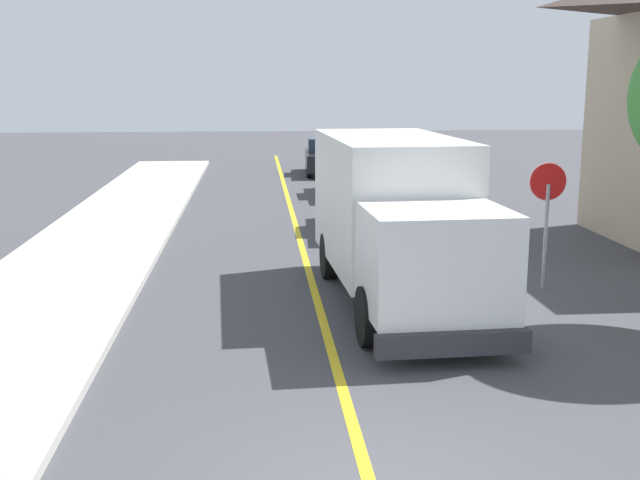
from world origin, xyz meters
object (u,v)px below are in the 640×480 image
object	(u,v)px
parked_car_near	(361,203)
parked_car_mid	(348,174)
parked_car_far	(325,157)
stop_sign	(547,201)
box_truck	(397,213)

from	to	relation	value
parked_car_near	parked_car_mid	xyz separation A→B (m)	(0.44, 7.00, 0.00)
parked_car_far	stop_sign	xyz separation A→B (m)	(2.76, -20.54, 1.06)
parked_car_near	stop_sign	xyz separation A→B (m)	(2.96, -6.72, 1.06)
parked_car_far	stop_sign	distance (m)	20.76
box_truck	parked_car_near	bearing A→B (deg)	87.55
parked_car_near	parked_car_mid	world-z (taller)	same
box_truck	parked_car_near	distance (m)	7.53
parked_car_mid	parked_car_far	bearing A→B (deg)	92.07
box_truck	parked_car_mid	size ratio (longest dim) A/B	1.65
parked_car_near	parked_car_far	world-z (taller)	same
box_truck	stop_sign	world-z (taller)	box_truck
stop_sign	parked_car_near	bearing A→B (deg)	113.74
parked_car_far	box_truck	bearing A→B (deg)	-91.38
box_truck	parked_car_far	distance (m)	21.31
parked_car_near	parked_car_far	bearing A→B (deg)	89.20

